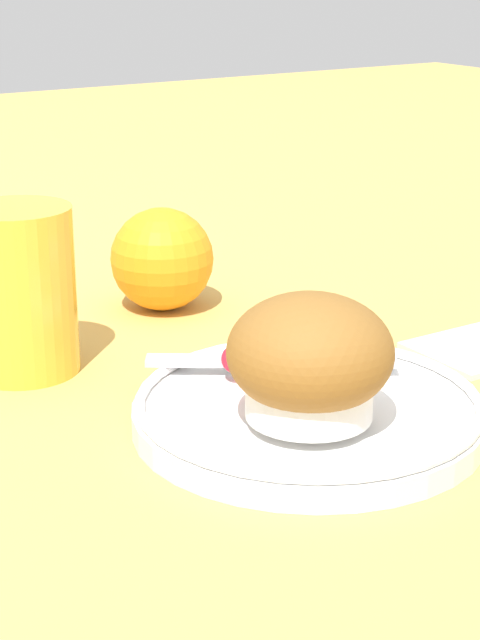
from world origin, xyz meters
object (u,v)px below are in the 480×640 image
butter_knife (271,361)px  orange_fruit (162,259)px  juice_glass (20,291)px  muffin (317,359)px

butter_knife → orange_fruit: 0.18m
orange_fruit → butter_knife: bearing=-97.6°
butter_knife → juice_glass: 0.17m
butter_knife → orange_fruit: bearing=115.8°
muffin → butter_knife: 0.08m
orange_fruit → juice_glass: size_ratio=0.72×
muffin → butter_knife: bearing=73.7°
muffin → orange_fruit: 0.26m
butter_knife → orange_fruit: orange_fruit is taller
butter_knife → orange_fruit: size_ratio=1.75×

